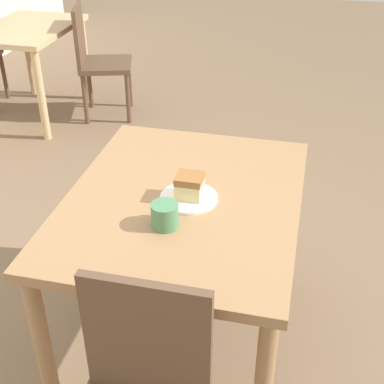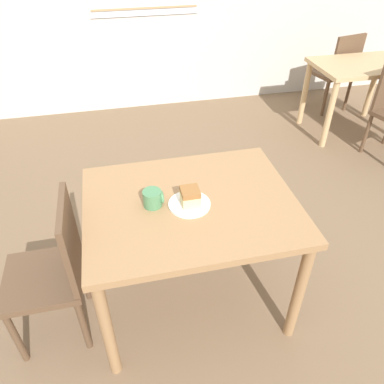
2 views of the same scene
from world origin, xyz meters
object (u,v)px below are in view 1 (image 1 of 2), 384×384
Objects in this scene: dining_table_near at (183,219)px; cake_slice at (189,186)px; dining_table_far at (29,43)px; plate at (189,198)px; chair_far_corner at (97,58)px; coffee_mug at (165,215)px.

dining_table_near is 0.16m from cake_slice.
dining_table_far is 4.29× the size of plate.
chair_far_corner is (0.10, -0.51, -0.12)m from dining_table_far.
dining_table_near is at bearing -4.86° from coffee_mug.
plate reaches higher than dining_table_near.
plate is 0.05m from cake_slice.
chair_far_corner is at bearing 27.29° from coffee_mug.
dining_table_far is at bearing 39.99° from plate.
chair_far_corner is at bearing 29.54° from dining_table_near.
cake_slice is at bearing -28.98° from plate.
chair_far_corner reaches higher than coffee_mug.
cake_slice reaches higher than dining_table_near.
dining_table_near is 11.21× the size of cake_slice.
chair_far_corner is 4.14× the size of plate.
dining_table_near is at bearing -140.23° from dining_table_far.
plate is at bearing -116.18° from dining_table_near.
cake_slice is 0.94× the size of coffee_mug.
chair_far_corner is 2.62m from plate.
coffee_mug is at bearing -169.25° from chair_far_corner.
dining_table_near is at bearing 72.60° from cake_slice.
chair_far_corner is 2.62m from cake_slice.
dining_table_near is 1.22× the size of chair_far_corner.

